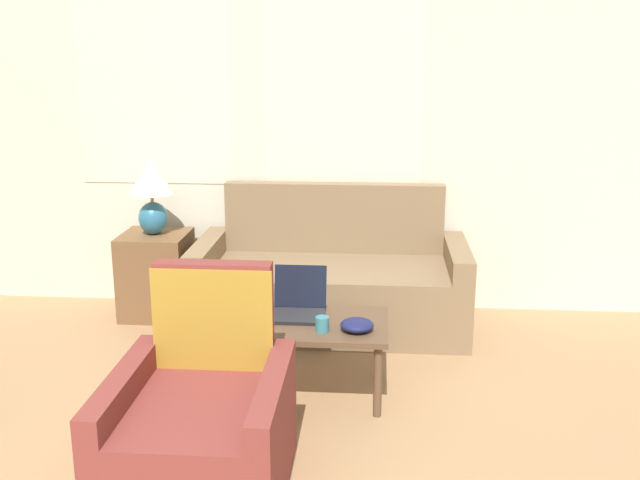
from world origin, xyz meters
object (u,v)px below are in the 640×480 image
object	(u,v)px
armchair	(202,428)
table_lamp	(152,189)
cup_yellow	(256,322)
coffee_table	(307,331)
laptop	(299,305)
snack_bowl	(357,325)
couch	(331,285)
cup_navy	(322,324)

from	to	relation	value
armchair	table_lamp	xyz separation A→B (m)	(-0.82, 2.09, 0.65)
armchair	cup_yellow	distance (m)	0.81
coffee_table	laptop	xyz separation A→B (m)	(-0.06, 0.12, 0.11)
cup_yellow	snack_bowl	size ratio (longest dim) A/B	0.56
couch	laptop	distance (m)	0.99
coffee_table	cup_yellow	bearing A→B (deg)	-151.00
coffee_table	armchair	bearing A→B (deg)	-111.90
armchair	cup_navy	size ratio (longest dim) A/B	11.66
table_lamp	cup_navy	xyz separation A→B (m)	(1.28, -1.30, -0.45)
cup_navy	snack_bowl	world-z (taller)	cup_navy
cup_navy	laptop	bearing A→B (deg)	121.54
couch	cup_navy	world-z (taller)	couch
snack_bowl	table_lamp	bearing A→B (deg)	138.68
laptop	cup_yellow	world-z (taller)	laptop
couch	table_lamp	size ratio (longest dim) A/B	3.47
cup_navy	coffee_table	bearing A→B (deg)	126.51
armchair	couch	bearing A→B (deg)	77.80
cup_navy	couch	bearing A→B (deg)	91.41
table_lamp	cup_yellow	xyz separation A→B (m)	(0.93, -1.32, -0.45)
armchair	laptop	bearing A→B (deg)	73.16
laptop	cup_navy	world-z (taller)	laptop
coffee_table	laptop	world-z (taller)	laptop
coffee_table	snack_bowl	world-z (taller)	snack_bowl
cup_navy	armchair	bearing A→B (deg)	-120.34
laptop	armchair	bearing A→B (deg)	-106.84
armchair	snack_bowl	size ratio (longest dim) A/B	5.26
table_lamp	cup_yellow	world-z (taller)	table_lamp
coffee_table	snack_bowl	xyz separation A→B (m)	(0.27, -0.11, 0.08)
laptop	cup_navy	size ratio (longest dim) A/B	3.84
laptop	cup_yellow	size ratio (longest dim) A/B	3.11
coffee_table	table_lamp	bearing A→B (deg)	135.22
armchair	table_lamp	world-z (taller)	table_lamp
armchair	cup_yellow	world-z (taller)	armchair
armchair	snack_bowl	xyz separation A→B (m)	(0.64, 0.81, 0.18)
armchair	coffee_table	size ratio (longest dim) A/B	1.06
table_lamp	laptop	xyz separation A→B (m)	(1.13, -1.06, -0.44)
table_lamp	couch	bearing A→B (deg)	-4.41
couch	table_lamp	bearing A→B (deg)	175.59
cup_yellow	snack_bowl	distance (m)	0.53
cup_yellow	coffee_table	bearing A→B (deg)	29.00
couch	cup_navy	distance (m)	1.22
couch	table_lamp	xyz separation A→B (m)	(-1.25, 0.10, 0.63)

